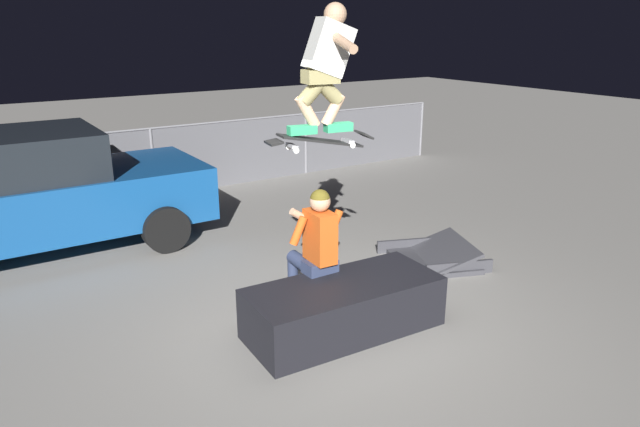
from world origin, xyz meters
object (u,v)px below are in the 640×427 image
Objects in this scene: skateboard at (320,141)px; parked_car at (30,193)px; kicker_ramp at (432,258)px; ledge_box_main at (344,307)px; person_sitting_on_ledge at (314,245)px; skater_airborne at (326,63)px.

parked_car is at bearing 121.74° from skateboard.
parked_car is at bearing 143.15° from kicker_ramp.
ledge_box_main is 4.36m from parked_car.
skateboard is at bearing -168.20° from kicker_ramp.
person_sitting_on_ledge is at bearing 94.48° from ledge_box_main.
ledge_box_main is 1.50× the size of kicker_ramp.
skater_airborne is (0.03, 0.36, 2.22)m from ledge_box_main.
skateboard is 4.12m from parked_car.
parked_car reaches higher than kicker_ramp.
ledge_box_main is at bearing -85.52° from person_sitting_on_ledge.
skater_airborne reaches higher than parked_car.
skater_airborne is (0.07, -0.10, 1.73)m from person_sitting_on_ledge.
skater_airborne is 0.91× the size of kicker_ramp.
ledge_box_main reaches higher than kicker_ramp.
ledge_box_main is at bearing -86.47° from skateboard.
parked_car reaches higher than person_sitting_on_ledge.
kicker_ramp is (1.88, 0.76, -0.19)m from ledge_box_main.
parked_car is at bearing 122.25° from person_sitting_on_ledge.
skateboard reaches higher than kicker_ramp.
person_sitting_on_ledge is 1.28× the size of skateboard.
kicker_ramp is at bearing 22.13° from ledge_box_main.
skater_airborne is at bearing -54.27° from person_sitting_on_ledge.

